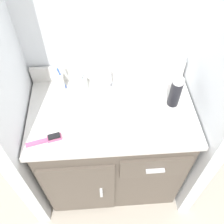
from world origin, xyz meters
TOP-DOWN VIEW (x-y plane):
  - ground_plane at (0.00, 0.00)m, footprint 6.00×6.00m
  - wall_back at (0.00, 0.31)m, footprint 1.06×0.08m
  - wall_right at (0.49, 0.00)m, footprint 0.08×0.60m
  - vanity at (-0.00, -0.00)m, footprint 0.88×0.53m
  - backsplash at (0.00, 0.25)m, footprint 0.88×0.02m
  - sink_faucet at (0.00, 0.17)m, footprint 0.09×0.09m
  - toothbrush_cup at (-0.28, 0.17)m, footprint 0.07×0.06m
  - soap_dispenser at (-0.15, 0.16)m, footprint 0.06×0.06m
  - shaving_cream_can at (0.33, 0.03)m, footprint 0.06×0.06m
  - hairbrush at (-0.31, -0.16)m, footprint 0.17×0.07m
  - hand_towel at (0.29, -0.12)m, footprint 0.20×0.18m

SIDE VIEW (x-z plane):
  - ground_plane at x=0.00m, z-range 0.00..0.00m
  - vanity at x=0.00m, z-range 0.02..0.83m
  - hairbrush at x=-0.31m, z-range 0.80..0.83m
  - hand_towel at x=0.29m, z-range 0.80..0.88m
  - sink_faucet at x=0.00m, z-range 0.79..0.92m
  - backsplash at x=0.00m, z-range 0.81..0.91m
  - soap_dispenser at x=-0.15m, z-range 0.79..0.93m
  - toothbrush_cup at x=-0.28m, z-range 0.78..0.95m
  - shaving_cream_can at x=0.33m, z-range 0.81..0.99m
  - wall_back at x=0.00m, z-range 0.00..2.20m
  - wall_right at x=0.49m, z-range 0.00..2.20m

